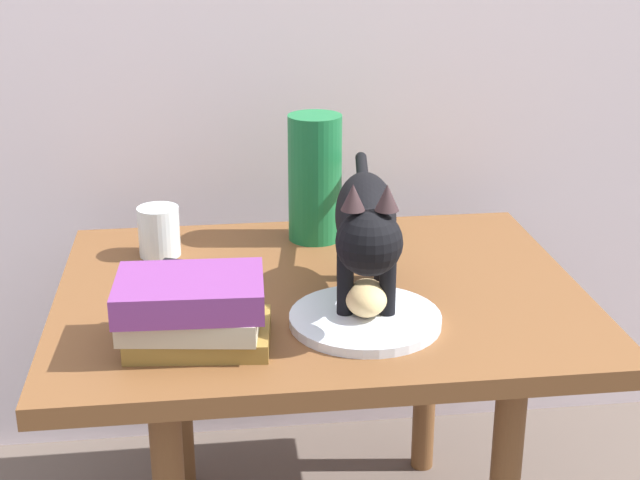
% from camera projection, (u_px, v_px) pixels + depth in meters
% --- Properties ---
extents(side_table, '(0.81, 0.63, 0.51)m').
position_uv_depth(side_table, '(320.00, 325.00, 1.47)').
color(side_table, brown).
rests_on(side_table, ground).
extents(plate, '(0.22, 0.22, 0.01)m').
position_uv_depth(plate, '(365.00, 319.00, 1.32)').
color(plate, silver).
rests_on(plate, side_table).
extents(bread_roll, '(0.08, 0.09, 0.05)m').
position_uv_depth(bread_roll, '(366.00, 298.00, 1.31)').
color(bread_roll, '#E0BC7A').
rests_on(bread_roll, plate).
extents(cat, '(0.13, 0.48, 0.23)m').
position_uv_depth(cat, '(366.00, 222.00, 1.33)').
color(cat, black).
rests_on(cat, side_table).
extents(book_stack, '(0.21, 0.16, 0.10)m').
position_uv_depth(book_stack, '(193.00, 311.00, 1.25)').
color(book_stack, olive).
rests_on(book_stack, side_table).
extents(green_vase, '(0.09, 0.09, 0.22)m').
position_uv_depth(green_vase, '(315.00, 178.00, 1.61)').
color(green_vase, '#196B38').
rests_on(green_vase, side_table).
extents(candle_jar, '(0.07, 0.07, 0.08)m').
position_uv_depth(candle_jar, '(159.00, 234.00, 1.56)').
color(candle_jar, silver).
rests_on(candle_jar, side_table).
extents(tv_remote, '(0.16, 0.10, 0.02)m').
position_uv_depth(tv_remote, '(203.00, 273.00, 1.48)').
color(tv_remote, black).
rests_on(tv_remote, side_table).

